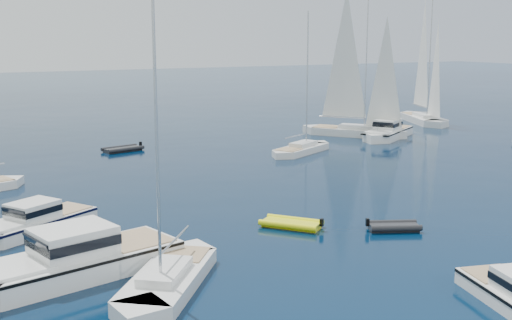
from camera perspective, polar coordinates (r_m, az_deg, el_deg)
The scene contains 10 objects.
motor_cruiser_left at distance 40.95m, azimuth -19.01°, elevation -6.01°, with size 2.73×8.93×2.34m, color white, non-canonical shape.
motor_cruiser_centre at distance 33.07m, azimuth -15.91°, elevation -9.86°, with size 3.68×12.03×3.16m, color white, non-canonical shape.
motor_cruiser_distant at distance 75.19m, azimuth 11.34°, elevation 1.88°, with size 3.18×10.41×2.73m, color white, non-canonical shape.
sailboat_fore at distance 31.05m, azimuth -7.65°, elevation -10.91°, with size 2.77×10.67×15.68m, color silver, non-canonical shape.
sailboat_centre at distance 64.81m, azimuth 3.98°, elevation 0.64°, with size 2.53×9.72×14.29m, color silver, non-canonical shape.
sailboat_sails_r at distance 76.59m, azimuth 8.48°, elevation 2.13°, with size 3.40×13.07×19.22m, color silver, non-canonical shape.
sailboat_sails_far at distance 90.05m, azimuth 14.39°, elevation 3.20°, with size 3.36×12.94×19.02m, color silver, non-canonical shape.
tender_yellow at distance 39.85m, azimuth 3.10°, elevation -5.88°, with size 2.09×3.84×0.95m, color #EDF00E, non-canonical shape.
tender_grey_near at distance 40.05m, azimuth 11.94°, elevation -6.02°, with size 1.80×3.21×0.95m, color black, non-canonical shape.
tender_grey_far at distance 66.88m, azimuth -11.57°, elevation 0.77°, with size 2.23×4.16×0.95m, color black, non-canonical shape.
Camera 1 is at (-19.56, -17.23, 11.46)m, focal length 45.76 mm.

